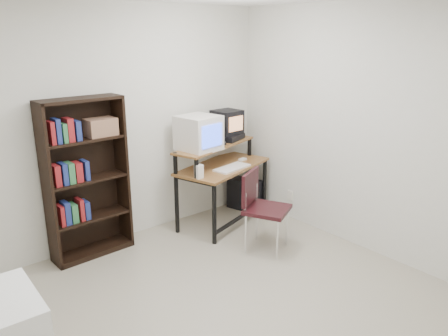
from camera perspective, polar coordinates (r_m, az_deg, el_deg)
floor at (r=3.82m, az=0.59°, el=-19.42°), size 4.00×4.00×0.01m
back_wall at (r=4.88m, az=-14.69°, el=5.08°), size 4.00×0.01×2.60m
right_wall at (r=4.72m, az=19.66°, el=4.25°), size 0.01×4.00×2.60m
computer_desk at (r=5.35m, az=-0.31°, el=-0.04°), size 1.36×0.95×0.98m
crt_monitor at (r=5.07m, az=-3.33°, el=4.57°), size 0.49×0.49×0.40m
vcr at (r=5.56m, az=0.75°, el=4.01°), size 0.43×0.38×0.08m
crt_tv at (r=5.56m, az=0.40°, el=6.03°), size 0.34×0.34×0.30m
cd_spindle at (r=5.32m, az=-0.32°, el=3.24°), size 0.13×0.13×0.05m
keyboard at (r=5.19m, az=1.07°, el=-0.05°), size 0.50×0.29×0.03m
mousepad at (r=5.53m, az=2.33°, el=0.86°), size 0.27×0.24×0.01m
mouse at (r=5.54m, az=2.43°, el=1.09°), size 0.11×0.07×0.03m
desk_speaker at (r=4.84m, az=-3.30°, el=-0.54°), size 0.08×0.08×0.17m
pc_tower at (r=5.88m, az=2.70°, el=-3.41°), size 0.31×0.49×0.42m
school_chair at (r=4.71m, az=4.83°, el=-4.48°), size 0.59×0.59×0.88m
bookshelf at (r=4.71m, az=-17.65°, el=-1.06°), size 0.85×0.32×1.68m
wall_outlet at (r=5.64m, az=8.62°, el=-3.52°), size 0.02×0.08×0.12m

